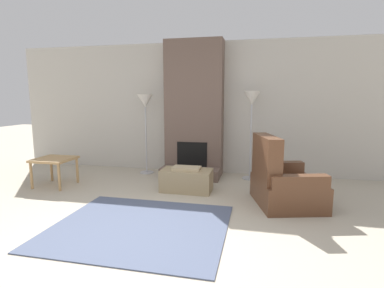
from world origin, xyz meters
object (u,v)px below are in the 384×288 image
at_px(ottoman, 187,180).
at_px(floor_lamp_right, 252,104).
at_px(side_table, 54,162).
at_px(floor_lamp_left, 145,106).
at_px(armchair, 281,185).

distance_m(ottoman, floor_lamp_right, 1.84).
xyz_separation_m(ottoman, side_table, (-2.29, -0.21, 0.23)).
distance_m(floor_lamp_left, floor_lamp_right, 2.06).
bearing_deg(floor_lamp_right, floor_lamp_left, 180.00).
height_order(floor_lamp_left, floor_lamp_right, floor_lamp_right).
relative_size(floor_lamp_left, floor_lamp_right, 0.97).
bearing_deg(armchair, ottoman, 62.43).
xyz_separation_m(ottoman, floor_lamp_left, (-1.07, 0.98, 1.16)).
relative_size(ottoman, side_table, 1.34).
bearing_deg(armchair, floor_lamp_left, 47.71).
bearing_deg(floor_lamp_left, armchair, -27.24).
relative_size(ottoman, floor_lamp_left, 0.52).
distance_m(side_table, floor_lamp_left, 1.94).
bearing_deg(ottoman, side_table, -174.75).
bearing_deg(armchair, side_table, 73.20).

